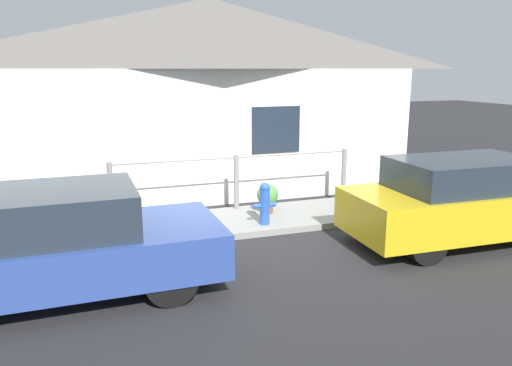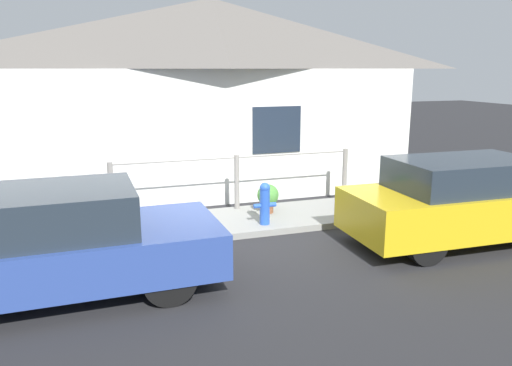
# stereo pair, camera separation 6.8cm
# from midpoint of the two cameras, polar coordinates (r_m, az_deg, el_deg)

# --- Properties ---
(ground_plane) EXTENTS (60.00, 60.00, 0.00)m
(ground_plane) POSITION_cam_midpoint_polar(r_m,az_deg,el_deg) (8.71, 0.44, -6.20)
(ground_plane) COLOR #262628
(sidewalk) EXTENTS (24.00, 1.64, 0.11)m
(sidewalk) POSITION_cam_midpoint_polar(r_m,az_deg,el_deg) (9.43, -1.24, -4.32)
(sidewalk) COLOR gray
(sidewalk) RESTS_ON ground_plane
(house) EXTENTS (9.42, 2.23, 4.35)m
(house) POSITION_cam_midpoint_polar(r_m,az_deg,el_deg) (11.36, -5.26, 15.66)
(house) COLOR white
(house) RESTS_ON ground_plane
(fence) EXTENTS (4.90, 0.10, 1.09)m
(fence) POSITION_cam_midpoint_polar(r_m,az_deg,el_deg) (9.88, -2.45, 0.43)
(fence) COLOR gray
(fence) RESTS_ON sidewalk
(car_left) EXTENTS (4.15, 1.79, 1.41)m
(car_left) POSITION_cam_midpoint_polar(r_m,az_deg,el_deg) (6.81, -22.37, -6.45)
(car_left) COLOR #2D4793
(car_left) RESTS_ON ground_plane
(car_right) EXTENTS (4.24, 1.72, 1.42)m
(car_right) POSITION_cam_midpoint_polar(r_m,az_deg,el_deg) (9.04, 22.87, -1.81)
(car_right) COLOR gold
(car_right) RESTS_ON ground_plane
(fire_hydrant) EXTENTS (0.42, 0.19, 0.77)m
(fire_hydrant) POSITION_cam_midpoint_polar(r_m,az_deg,el_deg) (8.93, 0.79, -2.25)
(fire_hydrant) COLOR blue
(fire_hydrant) RESTS_ON sidewalk
(potted_plant_near_hydrant) EXTENTS (0.42, 0.42, 0.56)m
(potted_plant_near_hydrant) POSITION_cam_midpoint_polar(r_m,az_deg,el_deg) (9.66, 1.14, -1.53)
(potted_plant_near_hydrant) COLOR brown
(potted_plant_near_hydrant) RESTS_ON sidewalk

